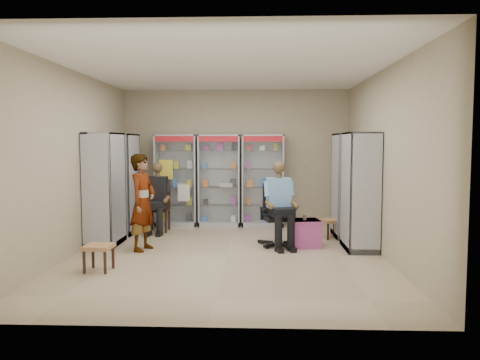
{
  "coord_description": "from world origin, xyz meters",
  "views": [
    {
      "loc": [
        0.5,
        -7.47,
        1.82
      ],
      "look_at": [
        0.18,
        0.7,
        1.17
      ],
      "focal_mm": 35.0,
      "sensor_mm": 36.0,
      "label": 1
    }
  ],
  "objects_px": {
    "cabinet_left_far": "(123,184)",
    "seated_shopkeeper": "(278,207)",
    "office_chair": "(278,215)",
    "woven_stool_b": "(99,258)",
    "cabinet_back_mid": "(219,180)",
    "wooden_chair": "(159,209)",
    "cabinet_right_far": "(348,185)",
    "cabinet_back_right": "(263,181)",
    "standing_man": "(143,202)",
    "cabinet_right_near": "(360,191)",
    "cabinet_left_near": "(105,189)",
    "pink_trunk": "(305,233)",
    "woven_stool_a": "(331,229)",
    "cabinet_back_left": "(177,180)"
  },
  "relations": [
    {
      "from": "woven_stool_b",
      "to": "standing_man",
      "type": "bearing_deg",
      "value": 76.64
    },
    {
      "from": "cabinet_back_mid",
      "to": "seated_shopkeeper",
      "type": "xyz_separation_m",
      "value": [
        1.21,
        -2.04,
        -0.3
      ]
    },
    {
      "from": "wooden_chair",
      "to": "woven_stool_a",
      "type": "xyz_separation_m",
      "value": [
        3.45,
        -0.58,
        -0.29
      ]
    },
    {
      "from": "cabinet_left_near",
      "to": "wooden_chair",
      "type": "bearing_deg",
      "value": 152.39
    },
    {
      "from": "cabinet_back_right",
      "to": "cabinet_back_mid",
      "type": "bearing_deg",
      "value": 180.0
    },
    {
      "from": "cabinet_back_mid",
      "to": "woven_stool_a",
      "type": "relative_size",
      "value": 5.43
    },
    {
      "from": "office_chair",
      "to": "standing_man",
      "type": "xyz_separation_m",
      "value": [
        -2.31,
        -0.44,
        0.27
      ]
    },
    {
      "from": "woven_stool_b",
      "to": "pink_trunk",
      "type": "bearing_deg",
      "value": 28.91
    },
    {
      "from": "cabinet_back_mid",
      "to": "office_chair",
      "type": "bearing_deg",
      "value": -58.85
    },
    {
      "from": "cabinet_right_far",
      "to": "cabinet_left_far",
      "type": "distance_m",
      "value": 4.46
    },
    {
      "from": "cabinet_right_near",
      "to": "woven_stool_a",
      "type": "bearing_deg",
      "value": 19.64
    },
    {
      "from": "cabinet_back_mid",
      "to": "wooden_chair",
      "type": "height_order",
      "value": "cabinet_back_mid"
    },
    {
      "from": "standing_man",
      "to": "cabinet_back_right",
      "type": "bearing_deg",
      "value": -24.52
    },
    {
      "from": "cabinet_right_far",
      "to": "cabinet_left_near",
      "type": "bearing_deg",
      "value": 101.41
    },
    {
      "from": "cabinet_right_near",
      "to": "cabinet_left_near",
      "type": "xyz_separation_m",
      "value": [
        -4.46,
        0.2,
        0.0
      ]
    },
    {
      "from": "cabinet_back_mid",
      "to": "woven_stool_b",
      "type": "relative_size",
      "value": 5.29
    },
    {
      "from": "cabinet_back_left",
      "to": "cabinet_back_right",
      "type": "xyz_separation_m",
      "value": [
        1.9,
        0.0,
        0.0
      ]
    },
    {
      "from": "office_chair",
      "to": "woven_stool_a",
      "type": "bearing_deg",
      "value": 19.22
    },
    {
      "from": "woven_stool_b",
      "to": "standing_man",
      "type": "height_order",
      "value": "standing_man"
    },
    {
      "from": "cabinet_left_far",
      "to": "seated_shopkeeper",
      "type": "height_order",
      "value": "cabinet_left_far"
    },
    {
      "from": "cabinet_right_far",
      "to": "wooden_chair",
      "type": "height_order",
      "value": "cabinet_right_far"
    },
    {
      "from": "cabinet_left_far",
      "to": "standing_man",
      "type": "xyz_separation_m",
      "value": [
        0.78,
        -1.5,
        -0.18
      ]
    },
    {
      "from": "office_chair",
      "to": "pink_trunk",
      "type": "bearing_deg",
      "value": -19.61
    },
    {
      "from": "cabinet_right_far",
      "to": "woven_stool_b",
      "type": "distance_m",
      "value": 4.84
    },
    {
      "from": "seated_shopkeeper",
      "to": "cabinet_left_far",
      "type": "bearing_deg",
      "value": 145.92
    },
    {
      "from": "cabinet_back_mid",
      "to": "cabinet_left_far",
      "type": "xyz_separation_m",
      "value": [
        -1.88,
        -0.93,
        0.0
      ]
    },
    {
      "from": "cabinet_back_left",
      "to": "cabinet_right_near",
      "type": "bearing_deg",
      "value": -32.28
    },
    {
      "from": "seated_shopkeeper",
      "to": "pink_trunk",
      "type": "height_order",
      "value": "seated_shopkeeper"
    },
    {
      "from": "office_chair",
      "to": "woven_stool_b",
      "type": "height_order",
      "value": "office_chair"
    },
    {
      "from": "cabinet_back_right",
      "to": "woven_stool_a",
      "type": "xyz_separation_m",
      "value": [
        1.3,
        -1.31,
        -0.82
      ]
    },
    {
      "from": "seated_shopkeeper",
      "to": "woven_stool_b",
      "type": "relative_size",
      "value": 3.72
    },
    {
      "from": "wooden_chair",
      "to": "cabinet_back_left",
      "type": "bearing_deg",
      "value": 71.1
    },
    {
      "from": "cabinet_back_left",
      "to": "cabinet_back_right",
      "type": "relative_size",
      "value": 1.0
    },
    {
      "from": "cabinet_right_far",
      "to": "cabinet_back_right",
      "type": "bearing_deg",
      "value": 55.27
    },
    {
      "from": "woven_stool_a",
      "to": "woven_stool_b",
      "type": "relative_size",
      "value": 0.98
    },
    {
      "from": "office_chair",
      "to": "standing_man",
      "type": "distance_m",
      "value": 2.36
    },
    {
      "from": "cabinet_left_far",
      "to": "wooden_chair",
      "type": "xyz_separation_m",
      "value": [
        0.68,
        0.2,
        -0.53
      ]
    },
    {
      "from": "cabinet_left_far",
      "to": "standing_man",
      "type": "relative_size",
      "value": 1.22
    },
    {
      "from": "cabinet_right_near",
      "to": "cabinet_left_near",
      "type": "relative_size",
      "value": 1.0
    },
    {
      "from": "pink_trunk",
      "to": "woven_stool_b",
      "type": "bearing_deg",
      "value": -151.09
    },
    {
      "from": "cabinet_right_far",
      "to": "cabinet_left_far",
      "type": "relative_size",
      "value": 1.0
    },
    {
      "from": "cabinet_right_near",
      "to": "woven_stool_b",
      "type": "xyz_separation_m",
      "value": [
        -4.0,
        -1.52,
        -0.81
      ]
    },
    {
      "from": "cabinet_left_near",
      "to": "standing_man",
      "type": "relative_size",
      "value": 1.22
    },
    {
      "from": "cabinet_right_near",
      "to": "cabinet_back_mid",
      "type": "bearing_deg",
      "value": 49.16
    },
    {
      "from": "cabinet_back_mid",
      "to": "wooden_chair",
      "type": "relative_size",
      "value": 2.13
    },
    {
      "from": "standing_man",
      "to": "cabinet_right_near",
      "type": "bearing_deg",
      "value": -71.22
    },
    {
      "from": "cabinet_back_mid",
      "to": "cabinet_right_near",
      "type": "relative_size",
      "value": 1.0
    },
    {
      "from": "cabinet_left_far",
      "to": "office_chair",
      "type": "bearing_deg",
      "value": 70.96
    },
    {
      "from": "cabinet_right_near",
      "to": "cabinet_right_far",
      "type": "bearing_deg",
      "value": 0.0
    },
    {
      "from": "cabinet_back_mid",
      "to": "cabinet_back_right",
      "type": "bearing_deg",
      "value": 0.0
    }
  ]
}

